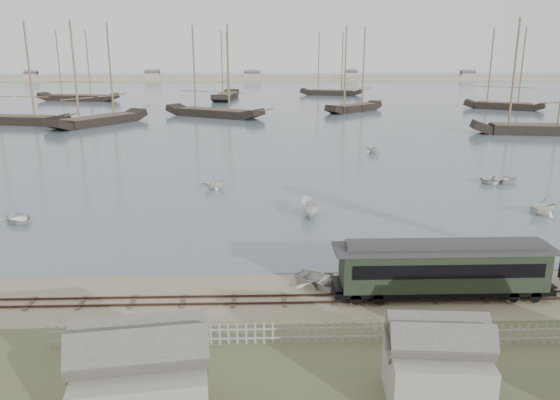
{
  "coord_description": "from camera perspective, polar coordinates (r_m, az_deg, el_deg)",
  "views": [
    {
      "loc": [
        -5.21,
        -31.87,
        14.49
      ],
      "look_at": [
        -3.9,
        7.98,
        3.5
      ],
      "focal_mm": 35.0,
      "sensor_mm": 36.0,
      "label": 1
    }
  ],
  "objects": [
    {
      "name": "ground",
      "position": [
        35.4,
        6.83,
        -8.87
      ],
      "size": [
        600.0,
        600.0,
        0.0
      ],
      "primitive_type": "plane",
      "color": "tan",
      "rests_on": "ground"
    },
    {
      "name": "harbor_water",
      "position": [
        202.46,
        -0.41,
        11.31
      ],
      "size": [
        600.0,
        336.0,
        0.06
      ],
      "primitive_type": "cube",
      "color": "#475A66",
      "rests_on": "ground"
    },
    {
      "name": "rail_track",
      "position": [
        33.59,
        7.34,
        -10.2
      ],
      "size": [
        120.0,
        1.8,
        0.16
      ],
      "color": "#39261F",
      "rests_on": "ground"
    },
    {
      "name": "picket_fence_west",
      "position": [
        28.81,
        -4.34,
        -14.83
      ],
      "size": [
        19.0,
        0.1,
        1.2
      ],
      "primitive_type": null,
      "color": "gray",
      "rests_on": "ground"
    },
    {
      "name": "far_spit",
      "position": [
        282.29,
        -0.84,
        12.47
      ],
      "size": [
        500.0,
        20.0,
        1.8
      ],
      "primitive_type": "cube",
      "color": "tan",
      "rests_on": "ground"
    },
    {
      "name": "passenger_coach",
      "position": [
        34.09,
        16.63,
        -6.74
      ],
      "size": [
        13.05,
        2.52,
        3.17
      ],
      "color": "black",
      "rests_on": "ground"
    },
    {
      "name": "beached_dinghy",
      "position": [
        34.87,
        4.91,
        -8.43
      ],
      "size": [
        4.79,
        5.11,
        0.86
      ],
      "primitive_type": "imported",
      "rotation": [
        0.0,
        0.0,
        0.98
      ],
      "color": "silver",
      "rests_on": "ground"
    },
    {
      "name": "rowboat_0",
      "position": [
        52.43,
        -25.68,
        -1.71
      ],
      "size": [
        4.43,
        4.35,
        0.75
      ],
      "primitive_type": "imported",
      "rotation": [
        0.0,
        0.0,
        0.74
      ],
      "color": "silver",
      "rests_on": "harbor_water"
    },
    {
      "name": "rowboat_1",
      "position": [
        58.87,
        -6.79,
        1.79
      ],
      "size": [
        2.37,
        2.7,
        1.36
      ],
      "primitive_type": "imported",
      "rotation": [
        0.0,
        0.0,
        1.62
      ],
      "color": "silver",
      "rests_on": "harbor_water"
    },
    {
      "name": "rowboat_2",
      "position": [
        49.05,
        3.03,
        -0.83
      ],
      "size": [
        3.83,
        1.51,
        1.47
      ],
      "primitive_type": "imported",
      "rotation": [
        0.0,
        0.0,
        3.16
      ],
      "color": "silver",
      "rests_on": "harbor_water"
    },
    {
      "name": "rowboat_3",
      "position": [
        65.97,
        22.02,
        2.03
      ],
      "size": [
        3.36,
        4.48,
        0.88
      ],
      "primitive_type": "imported",
      "rotation": [
        0.0,
        0.0,
        1.65
      ],
      "color": "silver",
      "rests_on": "harbor_water"
    },
    {
      "name": "rowboat_4",
      "position": [
        54.91,
        25.88,
        -0.5
      ],
      "size": [
        3.51,
        3.81,
        1.68
      ],
      "primitive_type": "imported",
      "rotation": [
        0.0,
        0.0,
        4.99
      ],
      "color": "silver",
      "rests_on": "harbor_water"
    },
    {
      "name": "rowboat_7",
      "position": [
        80.02,
        9.7,
        5.37
      ],
      "size": [
        3.9,
        3.76,
        1.58
      ],
      "primitive_type": "imported",
      "rotation": [
        0.0,
        0.0,
        0.55
      ],
      "color": "silver",
      "rests_on": "harbor_water"
    },
    {
      "name": "schooner_0",
      "position": [
        121.67,
        -26.13,
        11.8
      ],
      "size": [
        21.1,
        8.63,
        20.0
      ],
      "primitive_type": null,
      "rotation": [
        0.0,
        0.0,
        -0.19
      ],
      "color": "black",
      "rests_on": "harbor_water"
    },
    {
      "name": "schooner_1",
      "position": [
        114.89,
        -18.76,
        12.41
      ],
      "size": [
        16.59,
        22.15,
        20.0
      ],
      "primitive_type": null,
      "rotation": [
        0.0,
        0.0,
        1.01
      ],
      "color": "black",
      "rests_on": "harbor_water"
    },
    {
      "name": "schooner_2",
      "position": [
        123.53,
        -7.05,
        13.24
      ],
      "size": [
        23.49,
        17.3,
        20.0
      ],
      "primitive_type": null,
      "rotation": [
        0.0,
        0.0,
        -0.55
      ],
      "color": "black",
      "rests_on": "harbor_water"
    },
    {
      "name": "schooner_3",
      "position": [
        134.39,
        7.9,
        13.38
      ],
      "size": [
        16.01,
        14.98,
        20.0
      ],
      "primitive_type": null,
      "rotation": [
        0.0,
        0.0,
        0.73
      ],
      "color": "black",
      "rests_on": "harbor_water"
    },
    {
      "name": "schooner_4",
      "position": [
        106.7,
        25.64,
        11.56
      ],
      "size": [
        22.05,
        8.34,
        20.0
      ],
      "primitive_type": null,
      "rotation": [
        0.0,
        0.0,
        -0.16
      ],
      "color": "black",
      "rests_on": "harbor_water"
    },
    {
      "name": "schooner_5",
      "position": [
        149.24,
        22.68,
        12.56
      ],
      "size": [
        18.39,
        13.58,
        20.0
      ],
      "primitive_type": null,
      "rotation": [
        0.0,
        0.0,
        -0.55
      ],
      "color": "black",
      "rests_on": "harbor_water"
    },
    {
      "name": "schooner_6",
      "position": [
        172.94,
        -20.62,
        12.99
      ],
      "size": [
        24.6,
        10.32,
        20.0
      ],
      "primitive_type": null,
      "rotation": [
        0.0,
        0.0,
        -0.21
      ],
      "color": "black",
      "rests_on": "harbor_water"
    },
    {
      "name": "schooner_7",
      "position": [
        168.08,
        -5.76,
        13.82
      ],
      "size": [
        8.06,
        24.24,
        20.0
      ],
      "primitive_type": null,
      "rotation": [
        0.0,
        0.0,
        1.46
      ],
      "color": "black",
      "rests_on": "harbor_water"
    },
    {
      "name": "schooner_8",
      "position": [
        183.06,
        5.41,
        13.96
      ],
      "size": [
        20.64,
        10.83,
        20.0
      ],
      "primitive_type": null,
      "rotation": [
        0.0,
        0.0,
        -0.32
      ],
      "color": "black",
      "rests_on": "harbor_water"
    }
  ]
}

